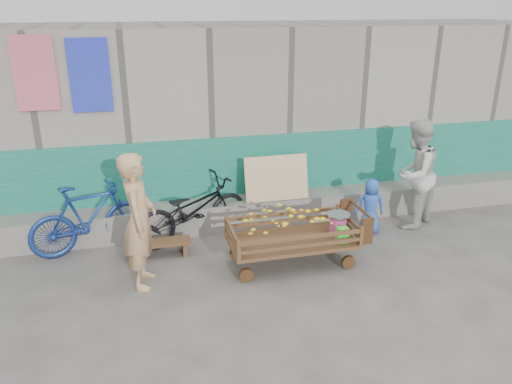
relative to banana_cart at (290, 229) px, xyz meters
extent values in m
plane|color=#4C4945|center=(-0.12, -0.96, -0.53)|extent=(80.00, 80.00, 0.00)
cube|color=gray|center=(-0.12, 3.14, 0.97)|extent=(12.00, 3.00, 3.00)
cube|color=#126B5F|center=(-0.12, 1.62, 0.17)|extent=(12.00, 0.03, 1.40)
cube|color=slate|center=(-0.12, 1.39, -0.31)|extent=(12.00, 0.50, 0.45)
cube|color=tan|center=(0.18, 1.26, 0.27)|extent=(1.00, 0.19, 0.68)
cube|color=#D15C79|center=(-3.12, 1.60, 1.92)|extent=(0.55, 0.03, 1.00)
cube|color=#2737C7|center=(-2.42, 1.60, 1.87)|extent=(0.55, 0.03, 1.00)
cube|color=brown|center=(0.03, 0.00, -0.18)|extent=(1.68, 0.84, 0.05)
cylinder|color=#361B11|center=(-0.67, -0.31, -0.44)|extent=(0.19, 0.06, 0.19)
cube|color=brown|center=(-0.78, -0.39, -0.03)|extent=(0.05, 0.05, 0.26)
cylinder|color=#361B11|center=(-0.67, 0.31, -0.44)|extent=(0.19, 0.06, 0.19)
cube|color=brown|center=(-0.78, 0.39, -0.03)|extent=(0.05, 0.05, 0.26)
cylinder|color=#361B11|center=(0.73, -0.31, -0.44)|extent=(0.19, 0.06, 0.19)
cube|color=brown|center=(0.84, -0.39, -0.03)|extent=(0.05, 0.05, 0.26)
cylinder|color=#361B11|center=(0.73, 0.31, -0.44)|extent=(0.19, 0.06, 0.19)
cube|color=brown|center=(0.84, 0.39, -0.03)|extent=(0.05, 0.05, 0.26)
cube|color=brown|center=(0.03, -0.39, -0.06)|extent=(1.62, 0.04, 0.05)
cube|color=brown|center=(0.03, -0.39, 0.05)|extent=(1.62, 0.04, 0.05)
cube|color=brown|center=(0.03, 0.39, -0.06)|extent=(1.62, 0.04, 0.05)
cube|color=brown|center=(0.03, 0.39, 0.05)|extent=(1.62, 0.04, 0.05)
cube|color=brown|center=(-0.78, 0.00, -0.06)|extent=(0.04, 0.78, 0.05)
cube|color=brown|center=(-0.78, 0.00, 0.05)|extent=(0.04, 0.78, 0.05)
cube|color=brown|center=(0.84, 0.00, -0.06)|extent=(0.04, 0.78, 0.05)
cube|color=brown|center=(0.84, 0.00, 0.05)|extent=(0.04, 0.78, 0.05)
cylinder|color=#361B11|center=(1.01, 0.00, 0.17)|extent=(0.04, 0.75, 0.04)
cube|color=#361B11|center=(0.95, 0.35, 0.01)|extent=(0.17, 0.04, 0.37)
cube|color=#361B11|center=(0.95, -0.34, 0.01)|extent=(0.17, 0.04, 0.37)
ellipsoid|color=yellow|center=(-0.06, 0.00, 0.05)|extent=(1.21, 0.65, 0.41)
cylinder|color=#DF449E|center=(0.68, 0.00, -0.04)|extent=(0.22, 0.22, 0.24)
cylinder|color=silver|center=(0.68, 0.00, 0.09)|extent=(0.03, 0.03, 0.06)
cylinder|color=silver|center=(0.68, 0.00, 0.13)|extent=(0.32, 0.32, 0.02)
cube|color=#36E635|center=(0.64, -0.26, -0.05)|extent=(0.15, 0.11, 0.21)
cube|color=brown|center=(-1.71, 0.65, -0.32)|extent=(0.91, 0.27, 0.04)
cube|color=brown|center=(-2.08, 0.65, -0.44)|extent=(0.05, 0.25, 0.18)
cube|color=brown|center=(-1.35, 0.65, -0.44)|extent=(0.05, 0.25, 0.18)
imported|color=tan|center=(-1.93, -0.03, 0.33)|extent=(0.50, 0.68, 1.72)
imported|color=beige|center=(2.25, 0.76, 0.33)|extent=(1.06, 1.01, 1.72)
imported|color=blue|center=(1.50, 0.67, -0.10)|extent=(0.48, 0.37, 0.87)
imported|color=black|center=(-1.16, 1.09, -0.06)|extent=(1.91, 1.20, 0.95)
imported|color=navy|center=(-2.61, 1.09, -0.03)|extent=(1.74, 0.94, 1.01)
camera|label=1|loc=(-1.89, -5.72, 2.80)|focal=35.00mm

